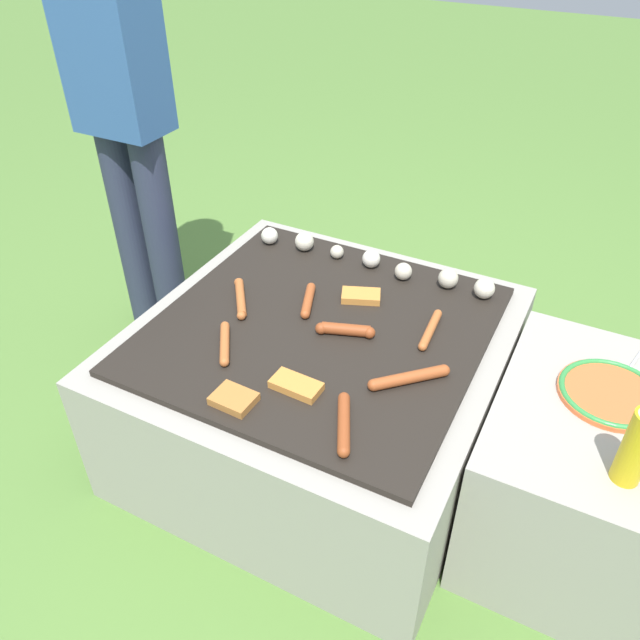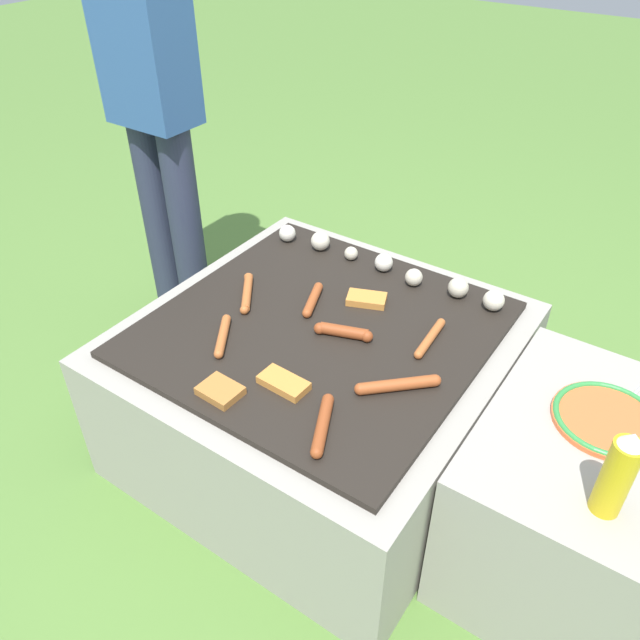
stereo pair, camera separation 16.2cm
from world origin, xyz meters
TOP-DOWN VIEW (x-y plane):
  - ground_plane at (0.00, 0.00)m, footprint 14.00×14.00m
  - grill at (0.00, 0.00)m, footprint 0.94×0.94m
  - side_ledge at (0.71, 0.02)m, footprint 0.47×0.61m
  - person_standing at (-0.80, 0.24)m, footprint 0.27×0.20m
  - sausage_front_center at (-0.07, 0.07)m, footprint 0.07×0.15m
  - sausage_back_right at (-0.25, -0.00)m, footprint 0.12×0.16m
  - sausage_back_center at (0.27, 0.10)m, footprint 0.03×0.17m
  - sausage_mid_right at (-0.17, -0.19)m, footprint 0.10×0.14m
  - sausage_mid_left at (0.29, -0.10)m, footprint 0.16×0.15m
  - sausage_front_right at (0.08, -0.00)m, footprint 0.15×0.07m
  - sausage_front_left at (0.21, -0.30)m, footprint 0.09×0.17m
  - bread_slice_center at (0.06, -0.24)m, footprint 0.12×0.07m
  - bread_slice_left at (-0.04, -0.34)m, footprint 0.10×0.08m
  - bread_slice_right at (0.04, 0.16)m, footprint 0.12×0.10m
  - mushroom_row at (0.02, 0.33)m, footprint 0.74×0.07m
  - plate_colorful at (0.71, 0.07)m, footprint 0.24×0.24m
  - condiment_bottle at (0.77, -0.16)m, footprint 0.06×0.06m
  - fork_utensil at (0.75, 0.25)m, footprint 0.06×0.19m

SIDE VIEW (x-z plane):
  - ground_plane at x=0.00m, z-range 0.00..0.00m
  - grill at x=0.00m, z-range 0.00..0.44m
  - side_ledge at x=0.71m, z-range 0.00..0.44m
  - fork_utensil at x=0.75m, z-range 0.44..0.45m
  - plate_colorful at x=0.71m, z-range 0.44..0.46m
  - bread_slice_right at x=0.04m, z-range 0.44..0.46m
  - bread_slice_center at x=0.06m, z-range 0.44..0.46m
  - bread_slice_left at x=-0.04m, z-range 0.44..0.46m
  - sausage_back_center at x=0.27m, z-range 0.44..0.46m
  - sausage_mid_right at x=-0.17m, z-range 0.44..0.47m
  - sausage_back_right at x=-0.25m, z-range 0.44..0.47m
  - sausage_front_center at x=-0.07m, z-range 0.44..0.47m
  - sausage_front_left at x=0.21m, z-range 0.44..0.47m
  - sausage_mid_left at x=0.29m, z-range 0.44..0.47m
  - sausage_front_right at x=0.08m, z-range 0.44..0.47m
  - mushroom_row at x=0.02m, z-range 0.44..0.50m
  - condiment_bottle at x=0.77m, z-range 0.44..0.64m
  - person_standing at x=-0.80m, z-range 0.11..1.67m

